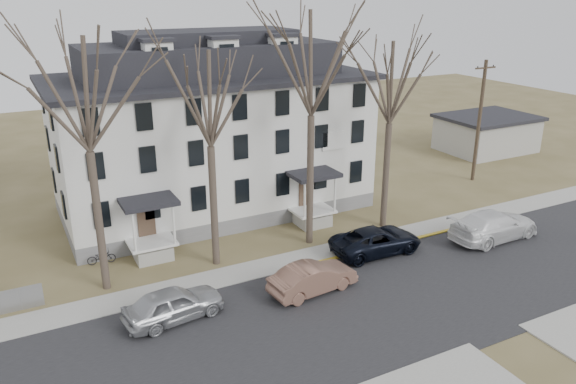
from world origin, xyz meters
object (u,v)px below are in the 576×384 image
tree_far_left (82,87)px  tree_mid_left (208,92)px  boarding_house (212,133)px  car_white (494,226)px  tree_center (312,56)px  bicycle_left (101,258)px  car_tan (313,279)px  car_navy (376,241)px  utility_pole_far (479,120)px  car_silver (174,305)px  tree_mid_right (392,77)px

tree_far_left → tree_mid_left: (6.00, 0.00, -0.74)m
boarding_house → car_white: boarding_house is taller
boarding_house → tree_mid_left: size_ratio=1.63×
tree_far_left → tree_mid_left: size_ratio=1.08×
tree_center → car_white: bearing=-25.2°
bicycle_left → car_tan: bearing=-126.1°
boarding_house → car_navy: size_ratio=3.83×
car_tan → bicycle_left: size_ratio=3.02×
car_navy → utility_pole_far: bearing=-62.1°
tree_mid_left → car_silver: size_ratio=2.72×
car_tan → tree_far_left: bearing=54.1°
tree_mid_right → car_navy: size_ratio=2.35×
car_silver → car_white: 20.00m
tree_mid_left → utility_pole_far: 24.33m
boarding_house → bicycle_left: size_ratio=13.52×
tree_center → tree_mid_right: 5.70m
car_tan → car_white: bearing=-94.1°
tree_mid_left → tree_center: size_ratio=0.87×
tree_center → car_silver: 14.88m
car_silver → bicycle_left: (-1.97, 7.33, -0.39)m
tree_mid_right → car_navy: (-2.79, -3.07, -8.85)m
utility_pole_far → car_silver: size_ratio=2.03×
tree_mid_left → car_white: (16.23, -4.82, -8.72)m
tree_mid_right → boarding_house: bearing=136.2°
tree_mid_left → utility_pole_far: (23.50, 4.20, -4.70)m
tree_mid_right → utility_pole_far: 13.55m
tree_mid_right → utility_pole_far: (12.00, 4.20, -4.70)m
tree_far_left → boarding_house: bearing=42.2°
boarding_house → tree_far_left: tree_far_left is taller
boarding_house → tree_mid_right: 12.51m
car_tan → bicycle_left: car_tan is taller
tree_far_left → utility_pole_far: tree_far_left is taller
bicycle_left → boarding_house: bearing=-52.5°
tree_far_left → car_navy: tree_far_left is taller
car_silver → car_tan: bearing=-104.0°
tree_center → utility_pole_far: bearing=13.5°
tree_center → tree_mid_right: (5.50, 0.00, -1.48)m
utility_pole_far → car_navy: 17.00m
tree_mid_left → tree_mid_right: bearing=0.0°
tree_mid_left → utility_pole_far: tree_mid_left is taller
tree_mid_right → tree_center: bearing=180.0°
car_navy → bicycle_left: (-14.44, 5.89, -0.35)m
bicycle_left → tree_far_left: bearing=-179.3°
car_white → bicycle_left: car_white is taller
tree_center → bicycle_left: size_ratio=9.56×
tree_mid_right → car_silver: bearing=-163.5°
tree_far_left → car_white: bearing=-12.2°
utility_pole_far → boarding_house: bearing=169.1°
tree_mid_right → bicycle_left: bearing=170.7°
tree_mid_left → car_navy: 12.79m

